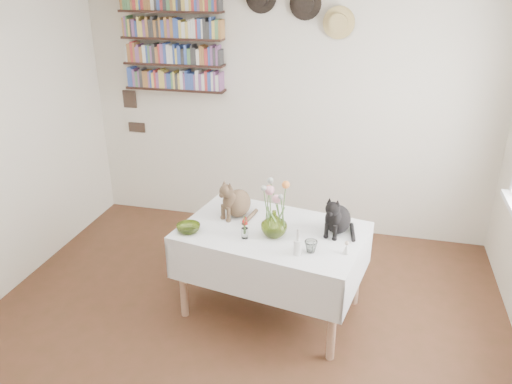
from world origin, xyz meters
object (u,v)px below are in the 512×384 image
(tabby_cat, at_px, (238,196))
(bookshelf_unit, at_px, (173,42))
(dining_table, at_px, (272,250))
(black_cat, at_px, (338,212))
(flower_vase, at_px, (274,223))

(tabby_cat, height_order, bookshelf_unit, bookshelf_unit)
(dining_table, relative_size, bookshelf_unit, 1.46)
(tabby_cat, distance_m, bookshelf_unit, 1.83)
(dining_table, distance_m, tabby_cat, 0.49)
(dining_table, distance_m, black_cat, 0.58)
(dining_table, xyz_separation_m, black_cat, (0.47, 0.09, 0.33))
(black_cat, bearing_deg, dining_table, -151.10)
(dining_table, height_order, bookshelf_unit, bookshelf_unit)
(tabby_cat, xyz_separation_m, black_cat, (0.78, -0.09, -0.00))
(flower_vase, distance_m, bookshelf_unit, 2.22)
(tabby_cat, height_order, black_cat, tabby_cat)
(dining_table, relative_size, black_cat, 4.71)
(dining_table, relative_size, tabby_cat, 4.57)
(flower_vase, bearing_deg, black_cat, 21.80)
(flower_vase, height_order, bookshelf_unit, bookshelf_unit)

